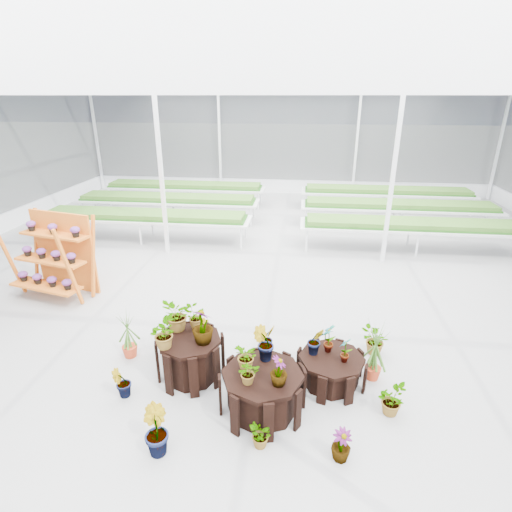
# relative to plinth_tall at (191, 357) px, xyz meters

# --- Properties ---
(ground_plane) EXTENTS (24.00, 24.00, 0.00)m
(ground_plane) POSITION_rel_plinth_tall_xyz_m (0.87, 1.23, -0.35)
(ground_plane) COLOR gray
(ground_plane) RESTS_ON ground
(greenhouse_shell) EXTENTS (18.00, 24.00, 4.50)m
(greenhouse_shell) POSITION_rel_plinth_tall_xyz_m (0.87, 1.23, 1.90)
(greenhouse_shell) COLOR white
(greenhouse_shell) RESTS_ON ground
(steel_frame) EXTENTS (18.00, 24.00, 4.50)m
(steel_frame) POSITION_rel_plinth_tall_xyz_m (0.87, 1.23, 1.90)
(steel_frame) COLOR silver
(steel_frame) RESTS_ON ground
(nursery_benches) EXTENTS (16.00, 7.00, 0.84)m
(nursery_benches) POSITION_rel_plinth_tall_xyz_m (0.87, 8.43, 0.07)
(nursery_benches) COLOR silver
(nursery_benches) RESTS_ON ground
(plinth_tall) EXTENTS (1.31, 1.31, 0.70)m
(plinth_tall) POSITION_rel_plinth_tall_xyz_m (0.00, 0.00, 0.00)
(plinth_tall) COLOR black
(plinth_tall) RESTS_ON ground
(plinth_mid) EXTENTS (1.44, 1.44, 0.63)m
(plinth_mid) POSITION_rel_plinth_tall_xyz_m (1.20, -0.60, -0.04)
(plinth_mid) COLOR black
(plinth_mid) RESTS_ON ground
(plinth_low) EXTENTS (1.31, 1.31, 0.47)m
(plinth_low) POSITION_rel_plinth_tall_xyz_m (2.20, 0.10, -0.11)
(plinth_low) COLOR black
(plinth_low) RESTS_ON ground
(shelf_rack) EXTENTS (1.90, 1.29, 1.84)m
(shelf_rack) POSITION_rel_plinth_tall_xyz_m (-3.74, 2.38, 0.57)
(shelf_rack) COLOR #C65E17
(shelf_rack) RESTS_ON ground
(nursery_plants) EXTENTS (4.69, 2.97, 1.27)m
(nursery_plants) POSITION_rel_plinth_tall_xyz_m (0.82, 0.06, 0.19)
(nursery_plants) COLOR #386120
(nursery_plants) RESTS_ON ground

